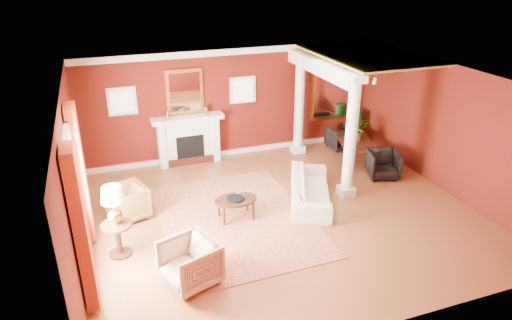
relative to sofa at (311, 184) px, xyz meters
name	(u,v)px	position (x,y,z in m)	size (l,w,h in m)	color
ground	(283,214)	(-0.79, -0.32, -0.42)	(8.00, 8.00, 0.00)	brown
room_shell	(285,125)	(-0.79, -0.32, 1.60)	(8.04, 7.04, 2.92)	#530D0B
fireplace	(189,140)	(-2.09, 3.00, 0.23)	(1.85, 0.42, 1.29)	white
overmantel_mirror	(185,92)	(-2.09, 3.14, 1.48)	(0.95, 0.07, 1.15)	gold
flank_window_left	(122,101)	(-3.64, 3.15, 1.38)	(0.70, 0.07, 0.70)	white
flank_window_right	(243,90)	(-0.54, 3.15, 1.38)	(0.70, 0.07, 0.70)	white
left_window	(79,197)	(-4.68, -0.92, 1.01)	(0.21, 2.55, 2.60)	white
column_front	(351,137)	(0.91, -0.02, 1.01)	(0.36, 0.36, 2.80)	white
column_back	(299,103)	(0.91, 2.68, 1.01)	(0.36, 0.36, 2.80)	white
header_beam	(321,67)	(0.91, 1.58, 2.20)	(0.30, 3.20, 0.32)	white
amber_ceiling	(367,55)	(2.06, 1.43, 2.45)	(2.30, 3.40, 0.04)	gold
dining_mirror	(331,90)	(2.11, 3.13, 1.13)	(1.30, 0.07, 1.70)	gold
chandelier	(365,80)	(2.11, 1.48, 1.83)	(0.60, 0.62, 0.75)	#A56933
crown_trim	(233,52)	(-0.79, 3.14, 2.40)	(8.00, 0.08, 0.16)	white
base_trim	(235,152)	(-0.79, 3.14, -0.36)	(8.00, 0.08, 0.12)	white
rug	(236,219)	(-1.81, -0.22, -0.41)	(2.99, 3.99, 0.02)	maroon
sofa	(311,184)	(0.00, 0.00, 0.00)	(2.13, 0.62, 0.83)	white
armchair_leopard	(126,201)	(-3.92, 0.62, -0.02)	(0.77, 0.72, 0.80)	black
armchair_stripe	(190,261)	(-3.11, -1.87, 0.01)	(0.83, 0.78, 0.86)	tan
coffee_table	(236,201)	(-1.79, -0.16, -0.01)	(0.90, 0.90, 0.46)	black
coffee_book	(236,193)	(-1.75, -0.08, 0.14)	(0.14, 0.02, 0.20)	black
side_table	(114,211)	(-4.17, -0.65, 0.51)	(0.56, 0.56, 1.39)	black
dining_table	(356,144)	(2.17, 1.70, 0.02)	(1.55, 0.55, 0.87)	black
dining_chair_near	(383,163)	(2.23, 0.51, -0.04)	(0.73, 0.68, 0.75)	black
dining_chair_far	(340,136)	(2.17, 2.54, -0.07)	(0.68, 0.64, 0.70)	black
green_urn	(354,131)	(2.71, 2.68, -0.03)	(0.41, 0.41, 0.99)	#14401A
potted_plant	(358,120)	(2.15, 1.69, 0.71)	(0.59, 0.65, 0.51)	#26591E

